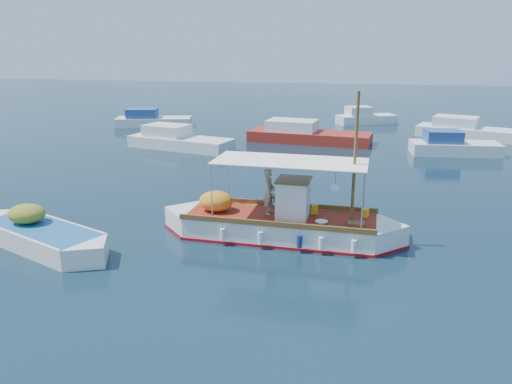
# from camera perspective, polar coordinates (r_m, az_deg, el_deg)

# --- Properties ---
(ground) EXTENTS (160.00, 160.00, 0.00)m
(ground) POSITION_cam_1_polar(r_m,az_deg,el_deg) (18.53, 3.12, -5.77)
(ground) COLOR black
(ground) RESTS_ON ground
(fishing_caique) EXTENTS (9.35, 2.86, 5.71)m
(fishing_caique) POSITION_cam_1_polar(r_m,az_deg,el_deg) (18.86, 2.64, -3.70)
(fishing_caique) COLOR white
(fishing_caique) RESTS_ON ground
(dinghy) EXTENTS (6.21, 3.64, 1.65)m
(dinghy) POSITION_cam_1_polar(r_m,az_deg,el_deg) (19.64, -23.29, -4.76)
(dinghy) COLOR white
(dinghy) RESTS_ON ground
(bg_boat_nw) EXTENTS (7.84, 4.15, 1.80)m
(bg_boat_nw) POSITION_cam_1_polar(r_m,az_deg,el_deg) (35.67, -8.94, 5.75)
(bg_boat_nw) COLOR silver
(bg_boat_nw) RESTS_ON ground
(bg_boat_n) EXTENTS (9.31, 3.96, 1.80)m
(bg_boat_n) POSITION_cam_1_polar(r_m,az_deg,el_deg) (37.72, 5.70, 6.45)
(bg_boat_n) COLOR maroon
(bg_boat_n) RESTS_ON ground
(bg_boat_ne) EXTENTS (5.82, 2.73, 1.80)m
(bg_boat_ne) POSITION_cam_1_polar(r_m,az_deg,el_deg) (35.72, 21.51, 4.82)
(bg_boat_ne) COLOR silver
(bg_boat_ne) RESTS_ON ground
(bg_boat_e) EXTENTS (8.36, 5.08, 1.80)m
(bg_boat_e) POSITION_cam_1_polar(r_m,az_deg,el_deg) (42.67, 23.00, 6.39)
(bg_boat_e) COLOR silver
(bg_boat_e) RESTS_ON ground
(bg_boat_far_w) EXTENTS (6.90, 3.84, 1.80)m
(bg_boat_far_w) POSITION_cam_1_polar(r_m,az_deg,el_deg) (45.83, -11.87, 7.95)
(bg_boat_far_w) COLOR silver
(bg_boat_far_w) RESTS_ON ground
(bg_boat_far_n) EXTENTS (5.72, 4.13, 1.80)m
(bg_boat_far_n) POSITION_cam_1_polar(r_m,az_deg,el_deg) (47.49, 12.33, 8.21)
(bg_boat_far_n) COLOR silver
(bg_boat_far_n) RESTS_ON ground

